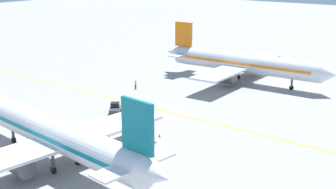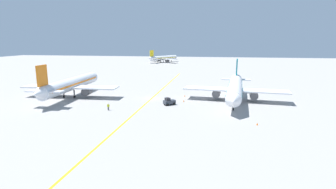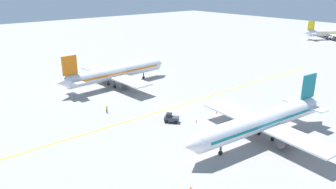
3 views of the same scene
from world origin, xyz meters
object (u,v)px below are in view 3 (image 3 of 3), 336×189
(airplane_distant_taxiing, at_px, (332,33))
(traffic_cone_mid_apron, at_px, (191,188))
(ground_crew_worker, at_px, (107,109))
(airplane_adjacent_stand, at_px, (262,122))
(traffic_cone_by_wingtip, at_px, (196,121))
(airplane_at_gate, at_px, (115,73))
(traffic_cone_near_nose, at_px, (217,112))
(baggage_tug_dark, at_px, (171,118))

(airplane_distant_taxiing, bearing_deg, traffic_cone_mid_apron, -72.08)
(traffic_cone_mid_apron, bearing_deg, ground_crew_worker, 170.52)
(ground_crew_worker, height_order, traffic_cone_mid_apron, ground_crew_worker)
(airplane_distant_taxiing, relative_size, ground_crew_worker, 16.92)
(airplane_adjacent_stand, relative_size, traffic_cone_by_wingtip, 64.63)
(airplane_at_gate, height_order, traffic_cone_near_nose, airplane_at_gate)
(baggage_tug_dark, height_order, ground_crew_worker, baggage_tug_dark)
(baggage_tug_dark, height_order, traffic_cone_near_nose, baggage_tug_dark)
(traffic_cone_mid_apron, bearing_deg, baggage_tug_dark, 146.23)
(airplane_adjacent_stand, distance_m, airplane_distant_taxiing, 132.64)
(airplane_adjacent_stand, height_order, baggage_tug_dark, airplane_adjacent_stand)
(airplane_at_gate, xyz_separation_m, baggage_tug_dark, (30.00, -4.88, -2.81))
(ground_crew_worker, relative_size, traffic_cone_by_wingtip, 3.05)
(baggage_tug_dark, bearing_deg, traffic_cone_mid_apron, -33.77)
(airplane_distant_taxiing, xyz_separation_m, baggage_tug_dark, (27.29, -132.47, -2.44))
(baggage_tug_dark, height_order, traffic_cone_mid_apron, baggage_tug_dark)
(airplane_distant_taxiing, height_order, traffic_cone_by_wingtip, airplane_distant_taxiing)
(traffic_cone_by_wingtip, bearing_deg, traffic_cone_near_nose, 94.01)
(airplane_at_gate, distance_m, traffic_cone_mid_apron, 53.14)
(airplane_at_gate, bearing_deg, ground_crew_worker, -37.10)
(ground_crew_worker, bearing_deg, traffic_cone_mid_apron, -9.48)
(airplane_adjacent_stand, height_order, airplane_distant_taxiing, airplane_adjacent_stand)
(airplane_at_gate, distance_m, baggage_tug_dark, 30.52)
(airplane_distant_taxiing, distance_m, traffic_cone_near_nose, 125.19)
(airplane_at_gate, bearing_deg, airplane_distant_taxiing, 88.79)
(traffic_cone_near_nose, bearing_deg, traffic_cone_mid_apron, -55.03)
(traffic_cone_near_nose, bearing_deg, baggage_tug_dark, -104.57)
(airplane_distant_taxiing, bearing_deg, baggage_tug_dark, -78.36)
(airplane_adjacent_stand, xyz_separation_m, airplane_distant_taxiing, (-44.21, 125.05, -0.37))
(ground_crew_worker, xyz_separation_m, traffic_cone_near_nose, (16.18, 18.73, -0.63))
(airplane_adjacent_stand, height_order, traffic_cone_by_wingtip, airplane_adjacent_stand)
(airplane_at_gate, xyz_separation_m, airplane_adjacent_stand, (46.91, 2.53, 0.00))
(traffic_cone_by_wingtip, bearing_deg, airplane_adjacent_stand, 13.79)
(ground_crew_worker, xyz_separation_m, traffic_cone_mid_apron, (33.16, -5.54, -0.63))
(airplane_adjacent_stand, relative_size, traffic_cone_near_nose, 64.63)
(airplane_adjacent_stand, xyz_separation_m, traffic_cone_near_nose, (-14.06, 3.59, -3.43))
(airplane_adjacent_stand, relative_size, traffic_cone_mid_apron, 64.63)
(ground_crew_worker, xyz_separation_m, traffic_cone_by_wingtip, (16.67, 11.81, -0.63))
(baggage_tug_dark, distance_m, ground_crew_worker, 15.40)
(traffic_cone_near_nose, relative_size, traffic_cone_mid_apron, 1.00)
(airplane_adjacent_stand, relative_size, baggage_tug_dark, 10.83)
(airplane_adjacent_stand, distance_m, traffic_cone_near_nose, 14.91)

